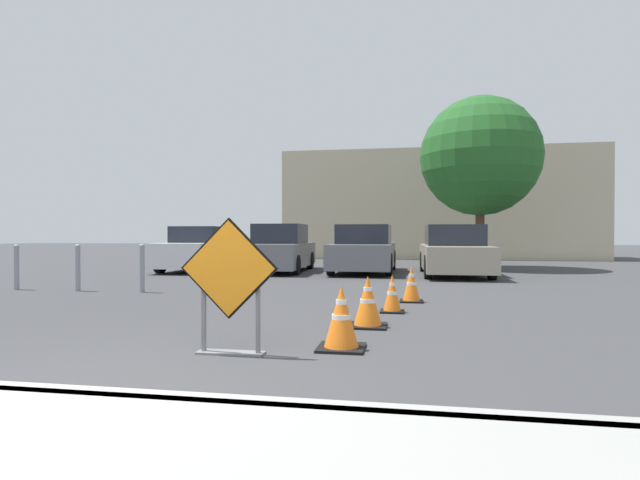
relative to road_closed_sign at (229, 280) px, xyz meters
The scene contains 16 objects.
ground_plane 8.33m from the road_closed_sign, 93.71° to the left, with size 96.00×96.00×0.00m, color #3D3D3F.
curb_lip 1.94m from the road_closed_sign, 107.29° to the right, with size 25.35×0.20×0.14m.
road_closed_sign is the anchor object (origin of this frame).
traffic_cone_nearest 1.28m from the road_closed_sign, 22.13° to the left, with size 0.51×0.51×0.70m.
traffic_cone_second 2.27m from the road_closed_sign, 54.28° to the left, with size 0.51×0.51×0.69m.
traffic_cone_third 3.55m from the road_closed_sign, 63.05° to the left, with size 0.38×0.38×0.61m.
traffic_cone_fourth 4.84m from the road_closed_sign, 66.67° to the left, with size 0.43×0.43×0.67m.
parked_car_nearest 12.36m from the road_closed_sign, 114.63° to the left, with size 1.85×4.26×1.51m.
parked_car_second 11.51m from the road_closed_sign, 101.78° to the left, with size 1.91×4.42×1.59m.
parked_car_third 11.35m from the road_closed_sign, 87.71° to the left, with size 1.98×4.46×1.56m.
parked_car_fourth 11.22m from the road_closed_sign, 73.14° to the left, with size 1.97×4.57×1.53m.
bollard_nearest 6.24m from the road_closed_sign, 127.38° to the left, with size 0.12×0.12×1.05m.
bollard_second 7.27m from the road_closed_sign, 137.01° to the left, with size 0.12×0.12×1.04m.
bollard_third 8.46m from the road_closed_sign, 144.10° to the left, with size 0.12×0.12×1.02m.
building_facade_backdrop 22.69m from the road_closed_sign, 81.41° to the left, with size 15.67×5.00×5.48m.
street_tree_behind_lot 15.03m from the road_closed_sign, 72.28° to the left, with size 4.32×4.32×6.25m.
Camera 1 is at (2.35, -3.21, 1.26)m, focal length 28.00 mm.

